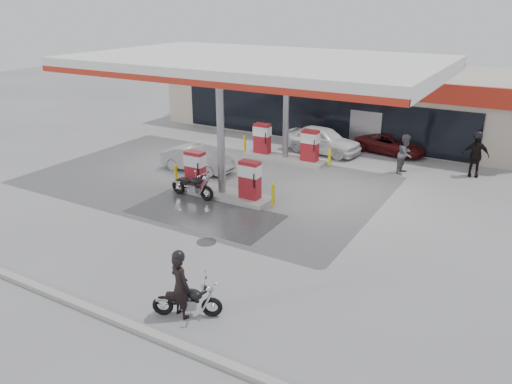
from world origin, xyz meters
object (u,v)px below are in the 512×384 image
sedan_white (322,140)px  parked_motorcycle (193,186)px  biker_main (180,286)px  pump_island_far (285,147)px  pump_island_near (222,180)px  attendant (405,154)px  parked_car_left (199,108)px  parked_car_right (391,144)px  biker_walking (475,155)px  main_motorcycle (188,302)px  hatchback_silver (197,159)px

sedan_white → parked_motorcycle: bearing=174.1°
biker_main → sedan_white: (-2.77, 16.08, -0.18)m
parked_motorcycle → pump_island_far: bearing=83.5°
pump_island_near → attendant: (6.00, 7.00, 0.25)m
parked_motorcycle → parked_car_left: parked_car_left is taller
parked_motorcycle → attendant: bearing=49.7°
sedan_white → parked_car_right: 3.78m
attendant → parked_car_left: attendant is taller
biker_main → parked_car_right: 17.89m
biker_walking → pump_island_near: bearing=-148.3°
pump_island_near → parked_car_right: size_ratio=1.32×
main_motorcycle → parked_car_left: size_ratio=0.38×
pump_island_near → biker_main: (3.95, -7.88, 0.21)m
parked_car_left → biker_walking: (19.00, -3.80, 0.36)m
pump_island_near → sedan_white: size_ratio=1.19×
biker_main → sedan_white: biker_main is taller
biker_main → parked_car_left: 24.29m
hatchback_silver → sedan_white: bearing=-35.8°
main_motorcycle → pump_island_near: bearing=90.8°
pump_island_far → parked_motorcycle: size_ratio=2.33×
pump_island_near → main_motorcycle: bearing=-62.1°
pump_island_far → parked_car_left: pump_island_far is taller
main_motorcycle → biker_walking: biker_walking is taller
pump_island_near → parked_car_right: bearing=65.8°
main_motorcycle → parked_car_right: size_ratio=0.45×
pump_island_near → main_motorcycle: (4.12, -7.79, -0.28)m
parked_motorcycle → parked_car_right: size_ratio=0.57×
main_motorcycle → attendant: attendant is taller
pump_island_near → biker_walking: bearing=42.3°
main_motorcycle → parked_car_right: parked_car_right is taller
biker_main → pump_island_far: bearing=-57.6°
pump_island_near → biker_walking: (9.00, 8.20, 0.32)m
parked_motorcycle → attendant: attendant is taller
pump_island_far → parked_car_right: pump_island_far is taller
main_motorcycle → attendant: bearing=55.7°
attendant → sedan_white: bearing=82.9°
main_motorcycle → sedan_white: bearing=73.4°
pump_island_near → parked_car_right: pump_island_near is taller
hatchback_silver → pump_island_far: bearing=-39.0°
hatchback_silver → biker_walking: size_ratio=1.79×
biker_main → parked_car_left: size_ratio=0.40×
parked_motorcycle → biker_walking: (9.96, 9.00, 0.53)m
parked_car_right → attendant: bearing=-143.1°
pump_island_far → hatchback_silver: size_ratio=1.39×
attendant → parked_car_right: (-1.50, 3.00, -0.42)m
biker_walking → parked_car_right: bearing=147.5°
parked_car_left → parked_car_right: parked_car_left is taller
attendant → hatchback_silver: attendant is taller
pump_island_far → main_motorcycle: 14.39m
main_motorcycle → parked_car_left: (-14.12, 19.79, 0.24)m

